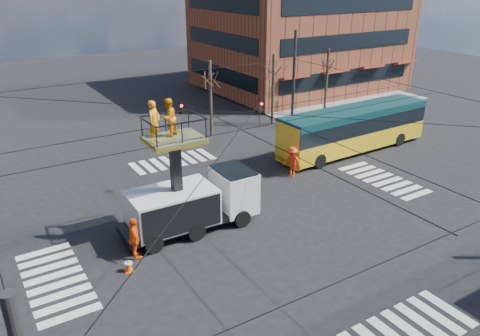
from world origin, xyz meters
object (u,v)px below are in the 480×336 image
Objects in this scene: worker_ground at (134,239)px; flagger at (292,162)px; city_bus at (354,128)px; utility_truck at (192,189)px; traffic_cone at (129,265)px.

worker_ground is 12.45m from flagger.
flagger is (-6.73, -1.40, -0.73)m from city_bus.
utility_truck is 3.45× the size of worker_ground.
city_bus is at bearing 17.17° from traffic_cone.
flagger is at bearing 18.41° from utility_truck.
flagger is at bearing -169.52° from city_bus.
city_bus is at bearing -66.40° from worker_ground.
city_bus reaches higher than flagger.
utility_truck is 4.94m from traffic_cone.
worker_ground reaches higher than flagger.
utility_truck is at bearing -94.35° from flagger.
traffic_cone is (-4.14, -1.95, -1.87)m from utility_truck.
utility_truck is at bearing 25.20° from traffic_cone.
utility_truck is at bearing -64.08° from worker_ground.
utility_truck is 11.15× the size of traffic_cone.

